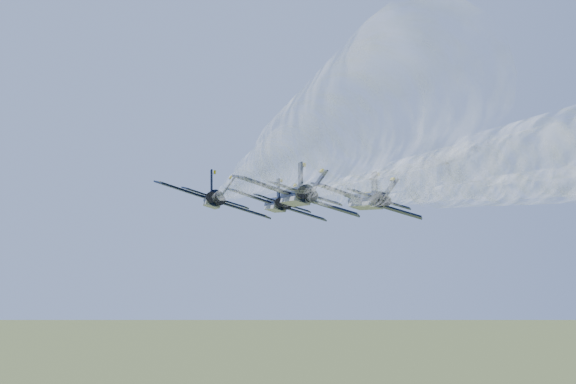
{
  "coord_description": "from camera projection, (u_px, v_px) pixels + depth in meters",
  "views": [
    {
      "loc": [
        -8.09,
        -98.62,
        93.24
      ],
      "look_at": [
        -2.64,
        1.86,
        98.47
      ],
      "focal_mm": 55.0,
      "sensor_mm": 36.0,
      "label": 1
    }
  ],
  "objects": [
    {
      "name": "smoke_trail_slot",
      "position": [
        544.0,
        109.0,
        28.85
      ],
      "size": [
        7.87,
        77.35,
        3.3
      ],
      "rotation": [
        0.0,
        0.31,
        0.07
      ],
      "color": "white"
    },
    {
      "name": "jet_slot",
      "position": [
        296.0,
        196.0,
        88.12
      ],
      "size": [
        12.92,
        17.24,
        5.03
      ],
      "rotation": [
        0.0,
        0.31,
        0.07
      ],
      "color": "black"
    },
    {
      "name": "jet_right",
      "position": [
        366.0,
        201.0,
        100.08
      ],
      "size": [
        12.92,
        17.24,
        5.03
      ],
      "rotation": [
        0.0,
        0.31,
        0.07
      ],
      "color": "black"
    },
    {
      "name": "jet_lead",
      "position": [
        276.0,
        204.0,
        110.69
      ],
      "size": [
        12.92,
        17.24,
        5.03
      ],
      "rotation": [
        0.0,
        0.31,
        0.07
      ],
      "color": "black"
    },
    {
      "name": "smoke_trail_lead",
      "position": [
        392.0,
        165.0,
        51.41
      ],
      "size": [
        7.87,
        77.35,
        3.3
      ],
      "rotation": [
        0.0,
        0.31,
        0.07
      ],
      "color": "white"
    },
    {
      "name": "jet_left",
      "position": [
        213.0,
        200.0,
        97.06
      ],
      "size": [
        12.92,
        17.24,
        5.03
      ],
      "rotation": [
        0.0,
        0.31,
        0.07
      ],
      "color": "black"
    },
    {
      "name": "smoke_trail_left",
      "position": [
        272.0,
        139.0,
        37.78
      ],
      "size": [
        7.87,
        77.35,
        3.3
      ],
      "rotation": [
        0.0,
        0.31,
        0.07
      ],
      "color": "white"
    }
  ]
}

